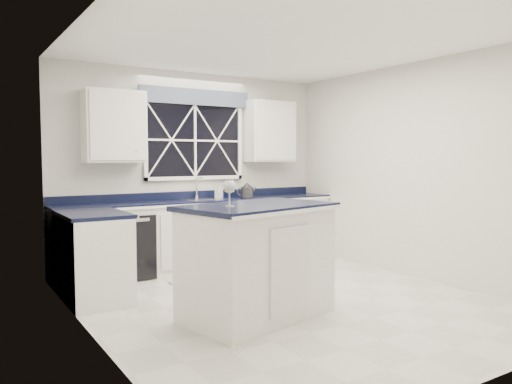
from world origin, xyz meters
TOP-DOWN VIEW (x-y plane):
  - ground at (0.00, 0.00)m, footprint 4.50×4.50m
  - back_wall at (0.00, 2.25)m, footprint 4.00×0.10m
  - base_cabinets at (-0.33, 1.78)m, footprint 3.99×1.60m
  - countertop at (0.00, 1.95)m, footprint 3.98×0.64m
  - dishwasher at (-1.10, 1.95)m, footprint 0.60×0.58m
  - window at (0.00, 2.20)m, footprint 1.65×0.09m
  - upper_cabinets at (0.00, 2.08)m, footprint 3.10×0.34m
  - faucet at (0.00, 2.14)m, footprint 0.05×0.20m
  - island at (-0.54, -0.25)m, footprint 1.60×1.17m
  - rug at (-0.05, 1.01)m, footprint 1.44×0.94m
  - kettle at (0.70, 1.95)m, footprint 0.30×0.21m
  - wine_glass at (-0.86, -0.30)m, footprint 0.11×0.11m
  - soap_bottle at (0.29, 2.05)m, footprint 0.11×0.11m

SIDE VIEW (x-z plane):
  - ground at x=0.00m, z-range 0.00..0.00m
  - rug at x=-0.05m, z-range 0.00..0.02m
  - dishwasher at x=-1.10m, z-range 0.00..0.82m
  - base_cabinets at x=-0.33m, z-range 0.00..0.90m
  - island at x=-0.54m, z-range 0.00..1.08m
  - countertop at x=0.00m, z-range 0.90..0.94m
  - soap_bottle at x=0.29m, z-range 0.94..1.13m
  - kettle at x=0.70m, z-range 0.93..1.14m
  - faucet at x=0.00m, z-range 0.95..1.25m
  - wine_glass at x=-0.86m, z-range 1.12..1.37m
  - back_wall at x=0.00m, z-range 0.00..2.70m
  - window at x=0.00m, z-range 1.20..2.46m
  - upper_cabinets at x=0.00m, z-range 1.45..2.35m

